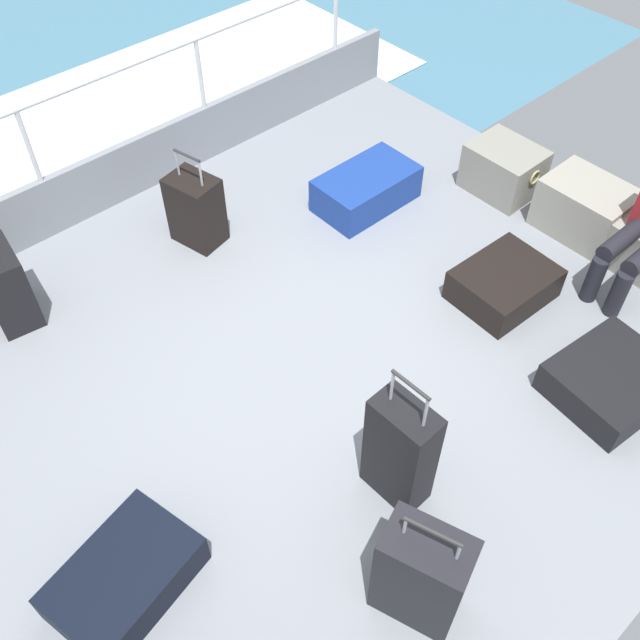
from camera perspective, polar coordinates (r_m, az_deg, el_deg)
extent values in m
cube|color=gray|center=(4.51, 0.52, -2.69)|extent=(4.40, 5.20, 0.06)
cube|color=gray|center=(5.68, -14.71, 11.79)|extent=(0.06, 5.20, 0.45)
cylinder|color=silver|center=(5.33, -21.61, 10.79)|extent=(0.04, 0.04, 1.00)
cylinder|color=silver|center=(5.81, -9.30, 16.93)|extent=(0.04, 0.04, 1.00)
cylinder|color=silver|center=(6.55, 1.23, 21.35)|extent=(0.04, 0.04, 1.00)
cylinder|color=silver|center=(5.28, -16.40, 18.52)|extent=(0.04, 4.16, 0.04)
cube|color=white|center=(7.11, -20.02, 12.84)|extent=(2.40, 7.28, 0.01)
cube|color=gray|center=(5.72, 14.50, 11.62)|extent=(0.52, 0.43, 0.37)
torus|color=tan|center=(5.80, 12.51, 13.49)|extent=(0.02, 0.12, 0.12)
torus|color=tan|center=(5.57, 16.85, 10.87)|extent=(0.02, 0.12, 0.12)
cube|color=gray|center=(5.50, 20.45, 8.40)|extent=(0.61, 0.45, 0.39)
torus|color=tan|center=(5.56, 18.04, 10.66)|extent=(0.02, 0.12, 0.12)
torus|color=tan|center=(5.37, 23.36, 7.30)|extent=(0.02, 0.12, 0.12)
torus|color=tan|center=(5.41, 22.88, 7.37)|extent=(0.02, 0.12, 0.12)
cylinder|color=black|center=(4.96, 22.79, 1.97)|extent=(0.11, 0.11, 0.35)
cylinder|color=black|center=(5.01, 23.01, 5.88)|extent=(0.12, 0.40, 0.12)
cylinder|color=black|center=(5.00, 21.12, 3.10)|extent=(0.11, 0.11, 0.35)
cube|color=black|center=(4.54, 22.30, -4.54)|extent=(0.65, 0.73, 0.21)
cube|color=black|center=(4.87, 14.52, 2.81)|extent=(0.53, 0.65, 0.23)
cube|color=silver|center=(5.05, 16.93, 4.70)|extent=(0.05, 0.01, 0.08)
cube|color=black|center=(4.91, -23.95, 2.50)|extent=(0.43, 0.31, 0.54)
cube|color=green|center=(4.85, -22.84, 3.89)|extent=(0.05, 0.01, 0.08)
cube|color=black|center=(3.43, 8.15, -19.57)|extent=(0.46, 0.37, 0.64)
cylinder|color=#A5A8AD|center=(3.10, 6.83, -16.03)|extent=(0.02, 0.02, 0.12)
cylinder|color=#A5A8AD|center=(3.08, 11.05, -17.76)|extent=(0.02, 0.02, 0.12)
cylinder|color=#2D2D2D|center=(3.03, 9.06, -16.43)|extent=(0.25, 0.10, 0.02)
cube|color=white|center=(3.34, 9.36, -16.64)|extent=(0.05, 0.02, 0.08)
cube|color=black|center=(5.12, -9.92, 8.67)|extent=(0.39, 0.33, 0.52)
cylinder|color=#A5A8AD|center=(4.97, -11.37, 12.28)|extent=(0.02, 0.02, 0.20)
cylinder|color=#A5A8AD|center=(4.84, -9.56, 11.51)|extent=(0.02, 0.02, 0.20)
cylinder|color=#2D2D2D|center=(4.85, -10.64, 12.83)|extent=(0.23, 0.07, 0.02)
cube|color=white|center=(5.12, -9.08, 10.43)|extent=(0.05, 0.02, 0.08)
cube|color=black|center=(3.74, -15.39, -19.31)|extent=(0.61, 0.78, 0.22)
cube|color=white|center=(3.78, -11.64, -15.37)|extent=(0.05, 0.02, 0.08)
cube|color=black|center=(3.67, 6.44, -10.44)|extent=(0.35, 0.20, 0.71)
cylinder|color=#A5A8AD|center=(3.32, 5.80, -5.24)|extent=(0.02, 0.02, 0.21)
cylinder|color=#A5A8AD|center=(3.25, 8.48, -7.32)|extent=(0.02, 0.02, 0.21)
cylinder|color=#2D2D2D|center=(3.20, 7.29, -5.19)|extent=(0.23, 0.02, 0.02)
cube|color=white|center=(3.64, 7.65, -8.79)|extent=(0.05, 0.01, 0.08)
cube|color=navy|center=(5.45, 3.72, 10.45)|extent=(0.45, 0.76, 0.27)
cube|color=white|center=(5.63, 6.63, 12.68)|extent=(0.05, 0.01, 0.08)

